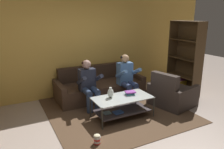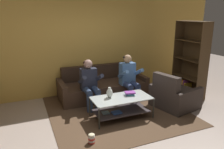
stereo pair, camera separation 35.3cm
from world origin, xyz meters
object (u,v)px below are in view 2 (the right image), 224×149
at_px(person_seated_right, 129,77).
at_px(coffee_table, 121,104).
at_px(armchair, 174,96).
at_px(book_stack, 130,93).
at_px(bookshelf, 189,67).
at_px(vase, 110,93).
at_px(person_seated_left, 90,82).
at_px(couch, 102,87).
at_px(popcorn_tub, 92,139).

distance_m(person_seated_right, coffee_table, 1.07).
xyz_separation_m(person_seated_right, armchair, (0.81, -0.79, -0.37)).
relative_size(book_stack, bookshelf, 0.12).
bearing_deg(book_stack, coffee_table, -165.01).
bearing_deg(bookshelf, person_seated_right, 173.57).
bearing_deg(book_stack, bookshelf, 14.65).
distance_m(person_seated_right, vase, 1.09).
bearing_deg(person_seated_right, book_stack, -115.87).
height_order(person_seated_left, bookshelf, bookshelf).
distance_m(couch, popcorn_tub, 2.29).
relative_size(couch, armchair, 2.12).
xyz_separation_m(person_seated_right, vase, (-0.83, -0.71, -0.08)).
bearing_deg(book_stack, person_seated_left, 132.51).
distance_m(couch, person_seated_left, 0.85).
bearing_deg(vase, coffee_table, -25.06).
bearing_deg(person_seated_right, bookshelf, -6.43).
bearing_deg(bookshelf, popcorn_tub, -158.00).
bearing_deg(person_seated_left, bookshelf, -3.96).
bearing_deg(popcorn_tub, armchair, 17.12).
height_order(person_seated_left, popcorn_tub, person_seated_left).
bearing_deg(armchair, bookshelf, 32.74).
relative_size(couch, coffee_table, 1.84).
bearing_deg(vase, popcorn_tub, -130.02).
height_order(bookshelf, popcorn_tub, bookshelf).
bearing_deg(popcorn_tub, coffee_table, 37.89).
height_order(vase, armchair, armchair).
xyz_separation_m(couch, coffee_table, (-0.09, -1.37, 0.04)).
bearing_deg(person_seated_right, person_seated_left, -179.79).
xyz_separation_m(vase, popcorn_tub, (-0.67, -0.80, -0.48)).
height_order(armchair, popcorn_tub, armchair).
distance_m(book_stack, armchair, 1.20).
relative_size(coffee_table, vase, 5.55).
height_order(person_seated_right, book_stack, person_seated_right).
xyz_separation_m(person_seated_right, popcorn_tub, (-1.50, -1.51, -0.55)).
distance_m(couch, person_seated_right, 0.85).
bearing_deg(bookshelf, coffee_table, -165.31).
height_order(couch, popcorn_tub, couch).
relative_size(person_seated_left, coffee_table, 0.91).
height_order(coffee_table, bookshelf, bookshelf).
bearing_deg(bookshelf, couch, 161.52).
relative_size(armchair, popcorn_tub, 5.89).
height_order(person_seated_right, bookshelf, bookshelf).
xyz_separation_m(person_seated_right, book_stack, (-0.36, -0.75, -0.14)).
xyz_separation_m(couch, bookshelf, (2.27, -0.76, 0.50)).
relative_size(person_seated_right, book_stack, 4.78).
xyz_separation_m(couch, popcorn_tub, (-0.98, -2.07, -0.18)).
bearing_deg(popcorn_tub, person_seated_right, 45.14).
relative_size(coffee_table, armchair, 1.16).
height_order(coffee_table, vase, vase).
bearing_deg(person_seated_right, coffee_table, -126.80).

